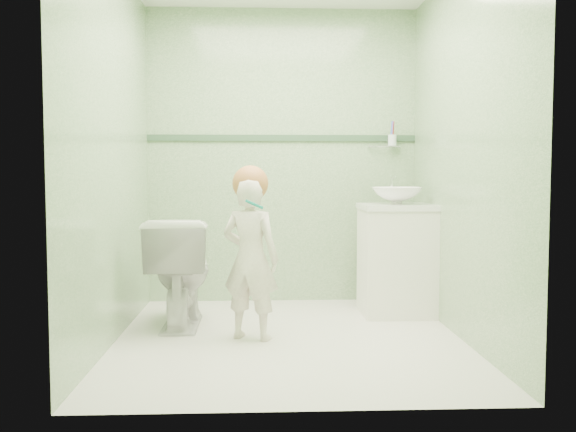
{
  "coord_description": "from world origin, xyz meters",
  "views": [
    {
      "loc": [
        -0.19,
        -4.01,
        1.06
      ],
      "look_at": [
        0.0,
        0.15,
        0.78
      ],
      "focal_mm": 39.73,
      "sensor_mm": 36.0,
      "label": 1
    }
  ],
  "objects": [
    {
      "name": "basin",
      "position": [
        0.84,
        0.7,
        0.89
      ],
      "size": [
        0.37,
        0.37,
        0.13
      ],
      "primitive_type": "imported",
      "color": "white",
      "rests_on": "counter"
    },
    {
      "name": "counter",
      "position": [
        0.84,
        0.7,
        0.81
      ],
      "size": [
        0.54,
        0.52,
        0.04
      ],
      "primitive_type": "cube",
      "color": "white",
      "rests_on": "vanity"
    },
    {
      "name": "cup_holder",
      "position": [
        0.89,
        1.18,
        1.33
      ],
      "size": [
        0.26,
        0.07,
        0.21
      ],
      "color": "silver",
      "rests_on": "room_shell"
    },
    {
      "name": "hair_cap",
      "position": [
        -0.24,
        0.04,
        1.0
      ],
      "size": [
        0.23,
        0.23,
        0.23
      ],
      "primitive_type": "sphere",
      "color": "#AF6A37",
      "rests_on": "toddler"
    },
    {
      "name": "toddler",
      "position": [
        -0.24,
        0.02,
        0.52
      ],
      "size": [
        0.44,
        0.37,
        1.03
      ],
      "primitive_type": "imported",
      "rotation": [
        0.0,
        0.0,
        2.76
      ],
      "color": "beige",
      "rests_on": "ground"
    },
    {
      "name": "teal_toothbrush",
      "position": [
        -0.22,
        -0.13,
        0.87
      ],
      "size": [
        0.11,
        0.14,
        0.08
      ],
      "color": "#097F71",
      "rests_on": "toddler"
    },
    {
      "name": "faucet",
      "position": [
        0.84,
        0.89,
        0.97
      ],
      "size": [
        0.03,
        0.13,
        0.18
      ],
      "color": "silver",
      "rests_on": "counter"
    },
    {
      "name": "room_shell",
      "position": [
        0.0,
        0.0,
        1.2
      ],
      "size": [
        2.5,
        2.54,
        2.4
      ],
      "color": "#7EA877",
      "rests_on": "ground"
    },
    {
      "name": "ground",
      "position": [
        0.0,
        0.0,
        0.0
      ],
      "size": [
        2.5,
        2.5,
        0.0
      ],
      "primitive_type": "plane",
      "color": "silver",
      "rests_on": "ground"
    },
    {
      "name": "vanity",
      "position": [
        0.84,
        0.7,
        0.4
      ],
      "size": [
        0.52,
        0.5,
        0.8
      ],
      "primitive_type": "cube",
      "color": "white",
      "rests_on": "ground"
    },
    {
      "name": "toilet",
      "position": [
        -0.74,
        0.4,
        0.38
      ],
      "size": [
        0.43,
        0.74,
        0.76
      ],
      "primitive_type": "imported",
      "rotation": [
        0.0,
        0.0,
        3.15
      ],
      "color": "white",
      "rests_on": "ground"
    },
    {
      "name": "trim_stripe",
      "position": [
        0.0,
        1.24,
        1.35
      ],
      "size": [
        2.2,
        0.02,
        0.05
      ],
      "primitive_type": "cube",
      "color": "#345339",
      "rests_on": "room_shell"
    }
  ]
}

